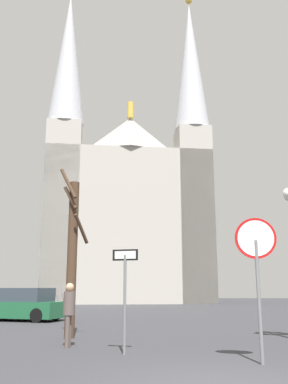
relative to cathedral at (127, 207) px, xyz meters
The scene contains 6 objects.
cathedral is the anchor object (origin of this frame).
stop_sign 38.56m from the cathedral, 85.09° to the right, with size 0.89×0.15×3.04m.
one_way_arrow_sign 37.22m from the cathedral, 89.41° to the right, with size 0.63×0.23×2.46m.
bare_tree 33.64m from the cathedral, 92.47° to the right, with size 1.04×0.71×5.47m.
parked_car_near_green 27.51m from the cathedral, 100.64° to the right, with size 4.60×3.16×1.53m.
pedestrian_walking 36.11m from the cathedral, 91.88° to the right, with size 0.32×0.32×1.66m.
Camera 1 is at (-1.40, -7.17, 1.53)m, focal length 39.87 mm.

